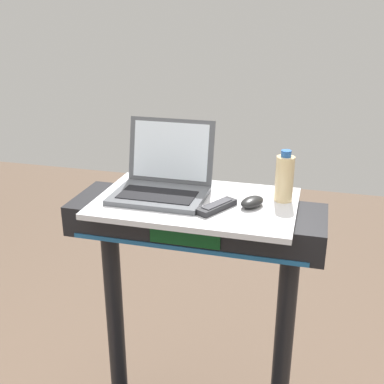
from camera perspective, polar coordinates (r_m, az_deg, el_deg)
The scene contains 5 objects.
desk_board at distance 1.69m, azimuth 0.44°, elevation -1.31°, with size 0.70×0.44×0.02m, color silver.
laptop at distance 1.73m, azimuth -3.44°, elevation 1.40°, with size 0.32×0.29×0.25m.
computer_mouse at distance 1.64m, azimuth 7.13°, elevation -1.17°, with size 0.06×0.10×0.03m, color black.
water_bottle at distance 1.69m, azimuth 10.88°, elevation 1.66°, with size 0.06×0.06×0.18m.
tv_remote at distance 1.61m, azimuth 2.94°, elevation -1.74°, with size 0.12×0.16×0.02m.
Camera 1 is at (0.40, -0.81, 1.78)m, focal length 45.09 mm.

